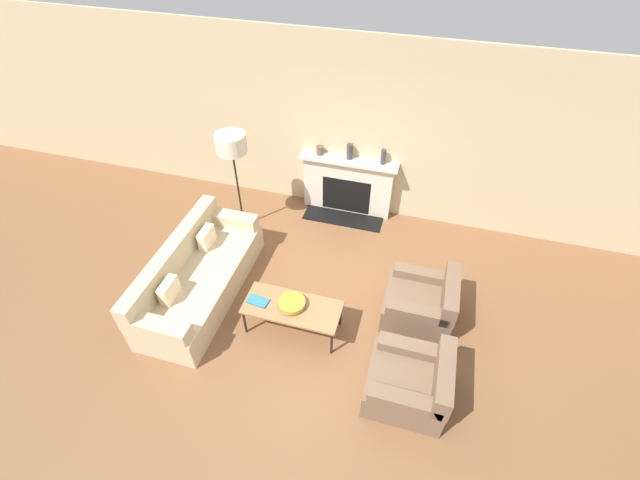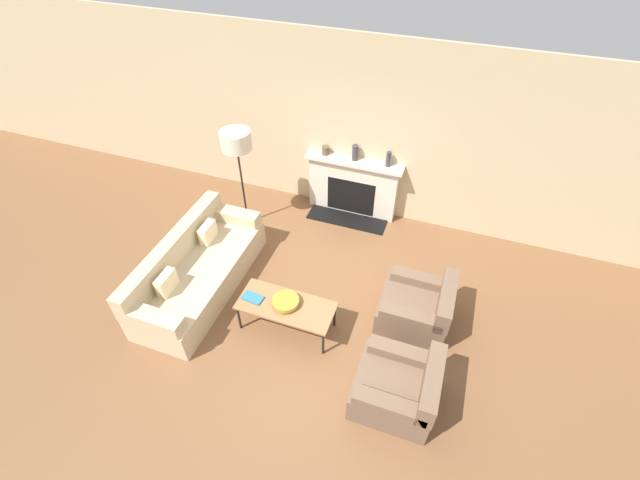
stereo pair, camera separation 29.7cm
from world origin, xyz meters
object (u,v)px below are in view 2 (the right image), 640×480
Objects in this scene: couch at (197,271)px; mantel_vase_center_left at (355,153)px; fireplace at (353,187)px; mantel_vase_left at (325,150)px; bowl at (286,301)px; mantel_vase_center_right at (388,159)px; armchair_far at (418,308)px; floor_lamp at (237,147)px; coffee_table at (286,307)px; armchair_near at (399,388)px; book at (253,298)px.

mantel_vase_center_left is (1.56, 2.42, 0.84)m from couch.
fireplace is 0.70× the size of couch.
fireplace is 11.27× the size of mantel_vase_left.
couch is 1.48m from bowl.
fireplace is 0.84m from mantel_vase_center_right.
bowl is 2.73m from mantel_vase_left.
mantel_vase_center_right is at bearing 1.65° from fireplace.
floor_lamp is (-3.04, 1.09, 1.17)m from armchair_far.
mantel_vase_center_right is (0.54, 0.02, 0.65)m from fireplace.
mantel_vase_center_right is (2.09, 2.42, 0.84)m from couch.
fireplace reaches higher than coffee_table.
mantel_vase_center_right is (0.64, 2.64, 0.65)m from bowl.
armchair_far is at bearing -45.28° from mantel_vase_left.
couch is 3.13m from armchair_near.
fireplace is at bearing -1.80° from mantel_vase_left.
coffee_table is at bearing -50.04° from floor_lamp.
armchair_near is at bearing -18.78° from bowl.
mantel_vase_left reaches higher than bowl.
floor_lamp is 6.63× the size of mantel_vase_center_left.
armchair_far is 3.43m from floor_lamp.
floor_lamp reaches higher than couch.
mantel_vase_left is (0.04, 2.70, 0.63)m from book.
mantel_vase_left is at bearing 96.08° from book.
fireplace reaches higher than couch.
armchair_far is at bearing -53.15° from fireplace.
fireplace reaches higher than book.
book is at bearing -101.29° from fireplace.
mantel_vase_left is at bearing -135.28° from armchair_far.
armchair_near is 3.12× the size of book.
bowl reaches higher than book.
coffee_table is (-1.57, -0.66, 0.15)m from armchair_far.
mantel_vase_left is (-0.49, 0.02, 0.60)m from fireplace.
mantel_vase_center_right reaches higher than coffee_table.
coffee_table is 2.50m from floor_lamp.
mantel_vase_center_right is (2.10, 0.90, -0.29)m from floor_lamp.
armchair_far is 2.14m from book.
mantel_vase_center_right reaches higher than book.
bowl reaches higher than coffee_table.
bowl is at bearing -49.94° from floor_lamp.
bowl is 0.20× the size of floor_lamp.
mantel_vase_left reaches higher than fireplace.
armchair_near reaches higher than bowl.
book is (-0.44, -0.06, -0.04)m from bowl.
bowl is at bearing 114.19° from coffee_table.
armchair_near is 3.61m from mantel_vase_center_left.
armchair_near is 2.08m from book.
couch is 1.85× the size of coffee_table.
mantel_vase_center_left is at bearing -155.05° from armchair_near.
floor_lamp is at bearing -156.72° from mantel_vase_center_right.
coffee_table is (-1.57, 0.52, 0.15)m from armchair_near.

